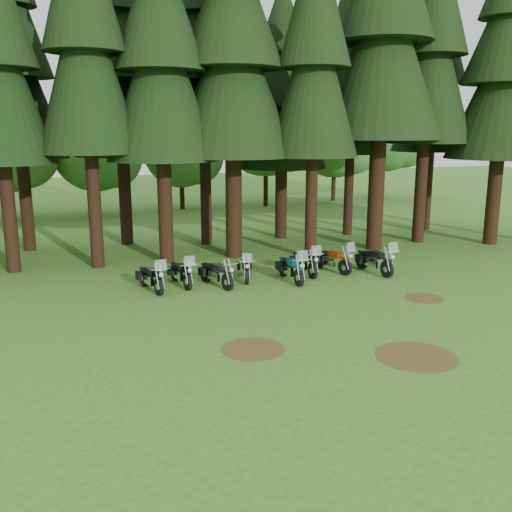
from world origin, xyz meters
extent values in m
plane|color=#326A1A|center=(0.00, 0.00, 0.00)|extent=(120.00, 120.00, 0.00)
cylinder|color=black|center=(-9.78, 9.82, 2.76)|extent=(0.58, 0.58, 5.53)
cylinder|color=black|center=(-6.29, 9.51, 2.99)|extent=(0.58, 0.58, 5.99)
cone|color=black|center=(-6.29, 9.51, 8.73)|extent=(4.32, 4.32, 7.49)
cylinder|color=black|center=(-3.21, 9.40, 2.78)|extent=(0.66, 0.66, 5.57)
cone|color=black|center=(-3.21, 9.40, 8.12)|extent=(4.95, 4.95, 6.96)
cylinder|color=black|center=(0.07, 9.44, 2.85)|extent=(0.77, 0.77, 5.70)
cone|color=black|center=(0.07, 9.44, 8.31)|extent=(5.81, 5.81, 7.12)
cylinder|color=black|center=(3.43, 8.02, 2.85)|extent=(0.55, 0.55, 5.71)
cone|color=black|center=(3.43, 8.02, 8.32)|extent=(4.15, 4.15, 7.14)
cylinder|color=black|center=(7.37, 8.76, 3.31)|extent=(0.80, 0.80, 6.62)
cone|color=black|center=(7.37, 8.76, 9.65)|extent=(5.98, 5.98, 8.27)
cylinder|color=black|center=(10.62, 9.61, 3.17)|extent=(0.64, 0.64, 6.35)
cone|color=black|center=(10.62, 9.61, 9.26)|extent=(4.79, 4.79, 7.93)
cylinder|color=black|center=(13.94, 7.83, 2.71)|extent=(0.72, 0.72, 5.41)
cone|color=black|center=(13.94, 7.83, 7.90)|extent=(5.44, 5.44, 6.77)
cone|color=black|center=(13.94, 7.83, 11.09)|extent=(4.35, 4.35, 5.71)
cylinder|color=black|center=(-9.26, 14.35, 2.76)|extent=(0.60, 0.60, 5.53)
cone|color=black|center=(-9.26, 14.35, 8.06)|extent=(4.52, 4.52, 6.91)
cone|color=black|center=(-9.26, 14.35, 11.32)|extent=(3.62, 3.62, 5.83)
cylinder|color=black|center=(-4.38, 14.40, 2.78)|extent=(0.65, 0.65, 5.55)
cone|color=black|center=(-4.38, 14.40, 8.10)|extent=(4.85, 4.85, 6.94)
cone|color=black|center=(-4.38, 14.40, 11.38)|extent=(3.88, 3.88, 5.86)
cylinder|color=black|center=(-0.37, 12.94, 2.76)|extent=(0.58, 0.58, 5.52)
cone|color=black|center=(-0.37, 12.94, 8.05)|extent=(4.35, 4.35, 6.90)
cone|color=black|center=(-0.37, 12.94, 11.31)|extent=(3.48, 3.48, 5.83)
cylinder|color=black|center=(4.04, 13.25, 2.35)|extent=(0.66, 0.66, 4.70)
cone|color=black|center=(4.04, 13.25, 6.85)|extent=(4.94, 4.94, 5.87)
cone|color=black|center=(4.04, 13.25, 9.62)|extent=(3.95, 3.95, 4.96)
cone|color=black|center=(4.04, 13.25, 11.82)|extent=(2.77, 2.77, 3.91)
cylinder|color=black|center=(8.07, 12.86, 2.78)|extent=(0.53, 0.53, 5.56)
cone|color=black|center=(8.07, 12.86, 8.11)|extent=(3.94, 3.94, 6.95)
cone|color=black|center=(8.07, 12.86, 11.40)|extent=(3.15, 3.15, 5.87)
cylinder|color=black|center=(13.36, 12.79, 2.82)|extent=(0.61, 0.61, 5.65)
cone|color=black|center=(13.36, 12.79, 8.24)|extent=(4.59, 4.59, 7.06)
cone|color=black|center=(13.36, 12.79, 11.57)|extent=(3.67, 3.67, 5.96)
cylinder|color=black|center=(-10.73, 24.98, 1.40)|extent=(0.36, 0.36, 2.80)
sphere|color=#366E2B|center=(-10.73, 24.98, 5.13)|extent=(6.53, 6.53, 6.53)
sphere|color=#366E2B|center=(-9.61, 24.23, 4.48)|extent=(4.67, 4.67, 4.67)
cylinder|color=black|center=(-4.99, 25.31, 1.27)|extent=(0.36, 0.36, 2.55)
sphere|color=#366E2B|center=(-4.99, 25.31, 4.67)|extent=(5.95, 5.95, 5.95)
sphere|color=#366E2B|center=(-3.97, 24.63, 4.08)|extent=(4.25, 4.25, 4.25)
cylinder|color=black|center=(1.32, 26.50, 1.23)|extent=(0.36, 0.36, 2.47)
sphere|color=#366E2B|center=(1.32, 26.50, 4.53)|extent=(5.76, 5.76, 5.76)
sphere|color=#366E2B|center=(2.30, 25.84, 3.95)|extent=(4.12, 4.12, 4.12)
cylinder|color=black|center=(7.92, 25.96, 1.76)|extent=(0.36, 0.36, 3.52)
sphere|color=#366E2B|center=(7.92, 25.96, 6.45)|extent=(8.21, 8.21, 8.21)
sphere|color=#366E2B|center=(9.33, 25.02, 5.63)|extent=(5.87, 5.87, 5.87)
cylinder|color=black|center=(14.54, 27.22, 1.47)|extent=(0.36, 0.36, 2.94)
sphere|color=#366E2B|center=(14.54, 27.22, 5.39)|extent=(6.86, 6.86, 6.86)
sphere|color=#366E2B|center=(15.72, 26.43, 4.70)|extent=(4.90, 4.90, 4.90)
cylinder|color=black|center=(19.09, 27.08, 1.76)|extent=(0.36, 0.36, 3.52)
sphere|color=#366E2B|center=(19.09, 27.08, 6.45)|extent=(8.20, 8.20, 8.20)
sphere|color=#366E2B|center=(20.49, 26.14, 5.62)|extent=(5.86, 5.86, 5.86)
cylinder|color=#4C3D1E|center=(-3.00, -2.00, 0.01)|extent=(1.80, 1.80, 0.01)
cylinder|color=#4C3D1E|center=(4.50, 0.50, 0.01)|extent=(1.40, 1.40, 0.01)
cylinder|color=#4C3D1E|center=(1.00, -4.00, 0.01)|extent=(2.20, 2.20, 0.01)
cylinder|color=black|center=(-4.53, 4.12, 0.33)|extent=(0.27, 0.67, 0.66)
cylinder|color=black|center=(-4.85, 5.64, 0.33)|extent=(0.27, 0.67, 0.66)
cube|color=silver|center=(-4.70, 4.93, 0.42)|extent=(0.42, 0.74, 0.34)
cube|color=black|center=(-4.66, 4.71, 0.78)|extent=(0.41, 0.60, 0.24)
cube|color=black|center=(-4.75, 5.16, 0.74)|extent=(0.41, 0.60, 0.12)
cube|color=silver|center=(-4.47, 3.83, 1.22)|extent=(0.44, 0.21, 0.40)
cylinder|color=black|center=(-3.37, 4.47, 0.32)|extent=(0.22, 0.66, 0.65)
cylinder|color=black|center=(-3.56, 5.99, 0.32)|extent=(0.22, 0.66, 0.65)
cube|color=silver|center=(-3.47, 5.28, 0.41)|extent=(0.36, 0.72, 0.33)
cube|color=black|center=(-3.44, 5.05, 0.77)|extent=(0.36, 0.57, 0.24)
cube|color=black|center=(-3.50, 5.50, 0.73)|extent=(0.36, 0.57, 0.12)
cube|color=silver|center=(-3.33, 4.18, 1.20)|extent=(0.43, 0.17, 0.39)
cylinder|color=black|center=(-1.96, 3.89, 0.34)|extent=(0.33, 0.68, 0.67)
cylinder|color=black|center=(-2.42, 5.40, 0.34)|extent=(0.33, 0.68, 0.67)
cube|color=silver|center=(-2.20, 4.69, 0.43)|extent=(0.48, 0.76, 0.35)
cube|color=black|center=(-2.13, 4.47, 0.79)|extent=(0.46, 0.62, 0.24)
cube|color=black|center=(-2.27, 4.92, 0.75)|extent=(0.46, 0.62, 0.12)
cylinder|color=black|center=(-0.97, 4.53, 0.30)|extent=(0.28, 0.62, 0.61)
cylinder|color=black|center=(-0.61, 5.91, 0.30)|extent=(0.28, 0.62, 0.61)
cube|color=silver|center=(-0.78, 5.26, 0.39)|extent=(0.41, 0.69, 0.31)
cube|color=black|center=(-0.83, 5.06, 0.72)|extent=(0.39, 0.56, 0.22)
cube|color=black|center=(-0.72, 5.47, 0.68)|extent=(0.39, 0.56, 0.11)
cube|color=silver|center=(-1.04, 4.26, 1.13)|extent=(0.40, 0.21, 0.36)
cylinder|color=black|center=(0.85, 3.53, 0.35)|extent=(0.15, 0.69, 0.69)
cylinder|color=black|center=(0.86, 5.16, 0.35)|extent=(0.15, 0.69, 0.69)
cube|color=silver|center=(0.86, 4.40, 0.44)|extent=(0.30, 0.74, 0.36)
cube|color=#075C70|center=(0.86, 4.16, 0.82)|extent=(0.32, 0.58, 0.25)
cube|color=black|center=(0.86, 4.64, 0.78)|extent=(0.32, 0.58, 0.13)
cube|color=silver|center=(0.85, 3.22, 1.28)|extent=(0.44, 0.13, 0.42)
cylinder|color=black|center=(1.85, 4.40, 0.34)|extent=(0.15, 0.67, 0.67)
cylinder|color=black|center=(1.84, 5.98, 0.34)|extent=(0.15, 0.67, 0.67)
cube|color=silver|center=(1.84, 5.24, 0.43)|extent=(0.29, 0.72, 0.35)
cube|color=black|center=(1.85, 5.00, 0.79)|extent=(0.31, 0.56, 0.24)
cube|color=black|center=(1.84, 5.47, 0.75)|extent=(0.31, 0.56, 0.12)
cube|color=silver|center=(1.86, 4.09, 1.24)|extent=(0.43, 0.13, 0.40)
cylinder|color=black|center=(3.36, 4.44, 0.34)|extent=(0.36, 0.69, 0.68)
cylinder|color=black|center=(2.84, 5.95, 0.34)|extent=(0.36, 0.69, 0.68)
cube|color=silver|center=(3.08, 5.24, 0.44)|extent=(0.51, 0.78, 0.35)
cube|color=#A7350A|center=(3.16, 5.02, 0.81)|extent=(0.48, 0.64, 0.25)
cube|color=black|center=(3.00, 5.47, 0.77)|extent=(0.48, 0.64, 0.12)
cube|color=silver|center=(3.47, 4.14, 1.26)|extent=(0.45, 0.27, 0.41)
cylinder|color=black|center=(4.83, 3.52, 0.36)|extent=(0.24, 0.73, 0.72)
cylinder|color=black|center=(4.62, 5.20, 0.36)|extent=(0.24, 0.73, 0.72)
cube|color=silver|center=(4.71, 4.42, 0.46)|extent=(0.40, 0.79, 0.37)
cube|color=black|center=(4.75, 4.17, 0.85)|extent=(0.40, 0.63, 0.26)
cube|color=black|center=(4.68, 4.66, 0.81)|extent=(0.40, 0.63, 0.13)
cube|color=silver|center=(4.87, 3.20, 1.33)|extent=(0.47, 0.19, 0.43)
camera|label=1|loc=(-7.99, -16.17, 6.07)|focal=40.00mm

